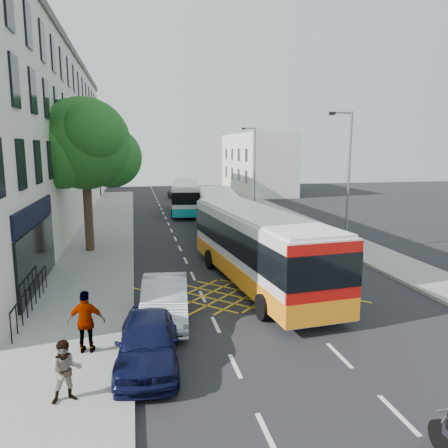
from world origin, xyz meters
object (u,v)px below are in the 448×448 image
red_hatchback (257,225)px  distant_car_grey (179,193)px  street_tree (84,145)px  pedestrian_near (66,371)px  bus_far (186,197)px  parked_car_blue (148,341)px  lamp_near (347,174)px  lamp_far (254,163)px  distant_car_silver (226,199)px  parked_car_silver (165,300)px  distant_car_dark (207,190)px  bus_mid (219,212)px  bus_near (258,247)px  pedestrian_far (86,322)px

red_hatchback → distant_car_grey: (-3.08, 23.69, -0.07)m
street_tree → pedestrian_near: street_tree is taller
bus_far → parked_car_blue: bus_far is taller
lamp_near → parked_car_blue: bearing=-135.9°
lamp_far → distant_car_silver: bearing=125.0°
red_hatchback → pedestrian_near: pedestrian_near is taller
bus_far → red_hatchback: (3.60, -11.90, -0.83)m
distant_car_silver → bus_far: bearing=49.6°
red_hatchback → street_tree: bearing=19.1°
lamp_near → red_hatchback: (-3.63, 6.05, -3.91)m
street_tree → lamp_near: (14.71, -2.97, -1.68)m
lamp_near → parked_car_blue: lamp_near is taller
parked_car_silver → distant_car_dark: parked_car_silver is taller
bus_mid → lamp_far: bearing=71.9°
bus_mid → parked_car_blue: bus_mid is taller
bus_near → pedestrian_far: size_ratio=6.39×
street_tree → distant_car_grey: bearing=73.4°
bus_mid → distant_car_grey: (-0.50, 22.84, -0.97)m
bus_far → distant_car_silver: (5.01, 5.22, -0.96)m
bus_mid → parked_car_blue: size_ratio=2.59×
distant_car_silver → distant_car_grey: bearing=-52.2°
parked_car_blue → pedestrian_far: bearing=157.6°
bus_far → distant_car_grey: bus_far is taller
street_tree → pedestrian_near: (0.95, -16.08, -5.38)m
lamp_far → parked_car_silver: size_ratio=1.75×
lamp_far → bus_far: lamp_far is taller
bus_mid → distant_car_dark: (3.43, 25.75, -0.93)m
bus_near → distant_car_grey: 34.62m
street_tree → parked_car_blue: (2.91, -14.39, -5.56)m
parked_car_silver → pedestrian_far: pedestrian_far is taller
bus_near → parked_car_blue: bus_near is taller
bus_near → lamp_far: bearing=69.3°
bus_mid → distant_car_grey: 22.87m
street_tree → lamp_near: 15.10m
lamp_far → bus_far: 8.12m
street_tree → distant_car_silver: street_tree is taller
lamp_far → bus_far: size_ratio=0.76×
bus_mid → lamp_near: bearing=-40.8°
lamp_far → distant_car_silver: size_ratio=2.35×
bus_far → distant_car_dark: bearing=79.6°
lamp_far → pedestrian_far: lamp_far is taller
red_hatchback → distant_car_silver: (1.41, 17.12, -0.12)m
lamp_near → distant_car_grey: lamp_near is taller
distant_car_grey → lamp_near: bearing=-83.0°
bus_far → distant_car_dark: 15.38m
street_tree → bus_mid: size_ratio=0.79×
bus_far → red_hatchback: size_ratio=2.19×
parked_car_blue → pedestrian_near: bearing=-135.1°
lamp_far → bus_mid: size_ratio=0.72×
parked_car_silver → distant_car_dark: size_ratio=1.11×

